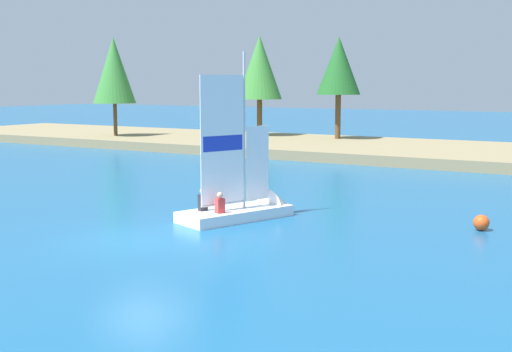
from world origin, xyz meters
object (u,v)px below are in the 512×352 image
object	(u,v)px
shoreline_tree_midleft	(260,68)
shoreline_tree_centre	(339,66)
shoreline_tree_left	(114,70)
sailboat	(253,205)
channel_buoy	(481,223)

from	to	relation	value
shoreline_tree_midleft	shoreline_tree_centre	world-z (taller)	shoreline_tree_midleft
shoreline_tree_left	sailboat	size ratio (longest dim) A/B	1.21
shoreline_tree_left	shoreline_tree_centre	size ratio (longest dim) A/B	1.02
shoreline_tree_midleft	channel_buoy	size ratio (longest dim) A/B	15.28
shoreline_tree_midleft	shoreline_tree_centre	bearing A→B (deg)	1.16
shoreline_tree_midleft	channel_buoy	bearing A→B (deg)	-47.50
shoreline_tree_centre	sailboat	xyz separation A→B (m)	(7.61, -24.99, -5.39)
shoreline_tree_centre	channel_buoy	size ratio (longest dim) A/B	14.62
shoreline_tree_midleft	channel_buoy	xyz separation A→B (m)	(21.31, -23.25, -5.50)
shoreline_tree_midleft	shoreline_tree_centre	size ratio (longest dim) A/B	1.05
channel_buoy	shoreline_tree_left	bearing A→B (deg)	150.35
shoreline_tree_midleft	sailboat	distance (m)	29.05
shoreline_tree_centre	channel_buoy	world-z (taller)	shoreline_tree_centre
shoreline_tree_midleft	sailboat	world-z (taller)	shoreline_tree_midleft
shoreline_tree_left	shoreline_tree_midleft	bearing A→B (deg)	32.04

